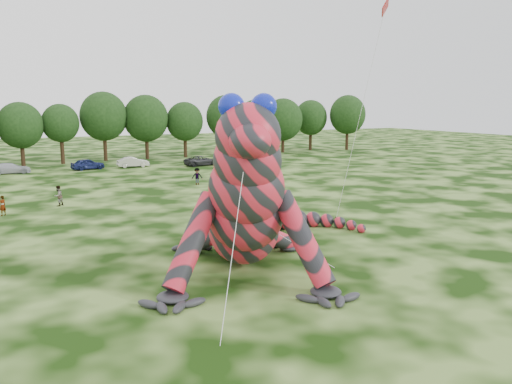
{
  "coord_description": "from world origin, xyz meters",
  "views": [
    {
      "loc": [
        -6.97,
        -20.07,
        8.68
      ],
      "look_at": [
        5.08,
        3.38,
        4.0
      ],
      "focal_mm": 35.0,
      "sensor_mm": 36.0,
      "label": 1
    }
  ],
  "objects_px": {
    "tree_11": "(146,127)",
    "car_6": "(201,161)",
    "inflatable_gecko": "(242,179)",
    "car_4": "(88,164)",
    "spectator_2": "(197,176)",
    "tree_14": "(256,126)",
    "car_7": "(250,156)",
    "tree_13": "(226,125)",
    "tree_8": "(21,134)",
    "tree_9": "(61,134)",
    "tree_10": "(104,126)",
    "tree_15": "(283,125)",
    "tree_12": "(185,130)",
    "spectator_1": "(58,196)",
    "flying_kite": "(381,23)",
    "spectator_5": "(212,205)",
    "tree_16": "(311,125)",
    "car_3": "(10,168)",
    "spectator_0": "(2,206)",
    "car_5": "(133,162)",
    "tree_17": "(347,123)"
  },
  "relations": [
    {
      "from": "inflatable_gecko",
      "to": "tree_13",
      "type": "bearing_deg",
      "value": 89.09
    },
    {
      "from": "inflatable_gecko",
      "to": "spectator_1",
      "type": "relative_size",
      "value": 10.44
    },
    {
      "from": "tree_15",
      "to": "spectator_0",
      "type": "height_order",
      "value": "tree_15"
    },
    {
      "from": "tree_10",
      "to": "tree_13",
      "type": "distance_m",
      "value": 19.79
    },
    {
      "from": "inflatable_gecko",
      "to": "car_7",
      "type": "xyz_separation_m",
      "value": [
        22.54,
        44.36,
        -3.87
      ]
    },
    {
      "from": "tree_8",
      "to": "spectator_2",
      "type": "height_order",
      "value": "tree_8"
    },
    {
      "from": "tree_11",
      "to": "tree_14",
      "type": "xyz_separation_m",
      "value": [
        19.68,
        0.53,
        -0.33
      ]
    },
    {
      "from": "car_7",
      "to": "car_5",
      "type": "bearing_deg",
      "value": 92.52
    },
    {
      "from": "tree_10",
      "to": "tree_15",
      "type": "relative_size",
      "value": 1.09
    },
    {
      "from": "tree_14",
      "to": "spectator_0",
      "type": "height_order",
      "value": "tree_14"
    },
    {
      "from": "tree_16",
      "to": "spectator_5",
      "type": "distance_m",
      "value": 58.25
    },
    {
      "from": "flying_kite",
      "to": "spectator_5",
      "type": "xyz_separation_m",
      "value": [
        -9.74,
        7.5,
        -13.25
      ]
    },
    {
      "from": "flying_kite",
      "to": "tree_16",
      "type": "height_order",
      "value": "flying_kite"
    },
    {
      "from": "tree_16",
      "to": "spectator_2",
      "type": "height_order",
      "value": "tree_16"
    },
    {
      "from": "tree_10",
      "to": "car_3",
      "type": "relative_size",
      "value": 2.26
    },
    {
      "from": "car_3",
      "to": "spectator_2",
      "type": "distance_m",
      "value": 25.95
    },
    {
      "from": "inflatable_gecko",
      "to": "tree_11",
      "type": "height_order",
      "value": "tree_11"
    },
    {
      "from": "tree_12",
      "to": "spectator_1",
      "type": "xyz_separation_m",
      "value": [
        -22.87,
        -32.65,
        -3.61
      ]
    },
    {
      "from": "tree_10",
      "to": "car_5",
      "type": "distance_m",
      "value": 10.98
    },
    {
      "from": "car_7",
      "to": "spectator_1",
      "type": "bearing_deg",
      "value": 130.7
    },
    {
      "from": "tree_14",
      "to": "spectator_2",
      "type": "distance_m",
      "value": 35.9
    },
    {
      "from": "tree_13",
      "to": "spectator_2",
      "type": "xyz_separation_m",
      "value": [
        -15.35,
        -26.77,
        -4.14
      ]
    },
    {
      "from": "inflatable_gecko",
      "to": "tree_8",
      "type": "relative_size",
      "value": 2.05
    },
    {
      "from": "tree_9",
      "to": "tree_17",
      "type": "xyz_separation_m",
      "value": [
        50.88,
        -0.68,
        0.81
      ]
    },
    {
      "from": "tree_11",
      "to": "tree_16",
      "type": "bearing_deg",
      "value": 2.13
    },
    {
      "from": "tree_15",
      "to": "tree_16",
      "type": "distance_m",
      "value": 7.16
    },
    {
      "from": "tree_11",
      "to": "tree_15",
      "type": "distance_m",
      "value": 24.69
    },
    {
      "from": "inflatable_gecko",
      "to": "tree_11",
      "type": "relative_size",
      "value": 1.82
    },
    {
      "from": "tree_16",
      "to": "car_3",
      "type": "height_order",
      "value": "tree_16"
    },
    {
      "from": "tree_11",
      "to": "spectator_0",
      "type": "relative_size",
      "value": 6.27
    },
    {
      "from": "tree_14",
      "to": "car_5",
      "type": "distance_m",
      "value": 26.49
    },
    {
      "from": "tree_13",
      "to": "car_6",
      "type": "relative_size",
      "value": 2.07
    },
    {
      "from": "tree_13",
      "to": "tree_15",
      "type": "relative_size",
      "value": 1.05
    },
    {
      "from": "tree_9",
      "to": "spectator_5",
      "type": "relative_size",
      "value": 4.89
    },
    {
      "from": "spectator_0",
      "to": "spectator_2",
      "type": "height_order",
      "value": "spectator_2"
    },
    {
      "from": "inflatable_gecko",
      "to": "tree_13",
      "type": "xyz_separation_m",
      "value": [
        22.4,
        52.75,
        0.47
      ]
    },
    {
      "from": "tree_12",
      "to": "spectator_5",
      "type": "bearing_deg",
      "value": -106.57
    },
    {
      "from": "tree_15",
      "to": "car_6",
      "type": "distance_m",
      "value": 23.64
    },
    {
      "from": "tree_9",
      "to": "tree_13",
      "type": "height_order",
      "value": "tree_13"
    },
    {
      "from": "car_4",
      "to": "spectator_2",
      "type": "distance_m",
      "value": 20.46
    },
    {
      "from": "inflatable_gecko",
      "to": "car_6",
      "type": "bearing_deg",
      "value": 94.07
    },
    {
      "from": "inflatable_gecko",
      "to": "tree_9",
      "type": "xyz_separation_m",
      "value": [
        -3.67,
        52.97,
        -0.25
      ]
    },
    {
      "from": "tree_11",
      "to": "tree_17",
      "type": "xyz_separation_m",
      "value": [
        38.16,
        -1.53,
        0.11
      ]
    },
    {
      "from": "tree_14",
      "to": "car_7",
      "type": "relative_size",
      "value": 1.88
    },
    {
      "from": "tree_17",
      "to": "inflatable_gecko",
      "type": "bearing_deg",
      "value": -132.08
    },
    {
      "from": "tree_11",
      "to": "car_6",
      "type": "xyz_separation_m",
      "value": [
        4.53,
        -12.07,
        -4.35
      ]
    },
    {
      "from": "tree_10",
      "to": "spectator_0",
      "type": "xyz_separation_m",
      "value": [
        -14.57,
        -35.57,
        -4.45
      ]
    },
    {
      "from": "tree_14",
      "to": "spectator_0",
      "type": "xyz_separation_m",
      "value": [
        -40.63,
        -35.71,
        -3.9
      ]
    },
    {
      "from": "tree_9",
      "to": "tree_10",
      "type": "distance_m",
      "value": 6.52
    },
    {
      "from": "tree_9",
      "to": "car_6",
      "type": "relative_size",
      "value": 1.77
    }
  ]
}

